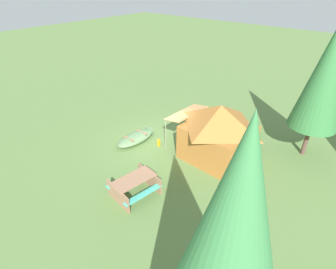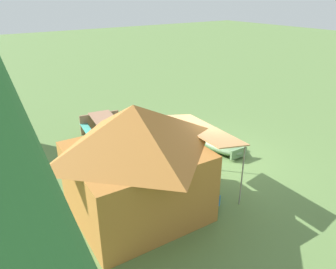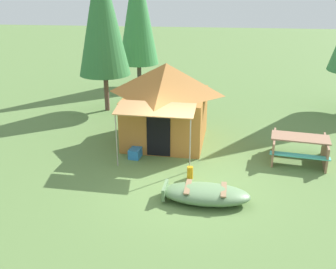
{
  "view_description": "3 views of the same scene",
  "coord_description": "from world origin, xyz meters",
  "px_view_note": "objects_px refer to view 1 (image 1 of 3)",
  "views": [
    {
      "loc": [
        8.86,
        8.17,
        7.73
      ],
      "look_at": [
        0.35,
        1.01,
        1.07
      ],
      "focal_mm": 28.85,
      "sensor_mm": 36.0,
      "label": 1
    },
    {
      "loc": [
        -6.61,
        6.09,
        4.95
      ],
      "look_at": [
        0.15,
        1.4,
        1.28
      ],
      "focal_mm": 34.21,
      "sensor_mm": 36.0,
      "label": 2
    },
    {
      "loc": [
        0.77,
        -9.83,
        5.31
      ],
      "look_at": [
        -0.6,
        1.11,
        0.97
      ],
      "focal_mm": 41.82,
      "sensor_mm": 36.0,
      "label": 3
    }
  ],
  "objects_px": {
    "beached_rowboat": "(136,138)",
    "cooler_box": "(198,137)",
    "pine_tree_back_right": "(327,75)",
    "canvas_cabin_tent": "(218,132)",
    "fuel_can": "(159,143)",
    "picnic_table": "(134,185)"
  },
  "relations": [
    {
      "from": "cooler_box",
      "to": "pine_tree_back_right",
      "type": "relative_size",
      "value": 0.07
    },
    {
      "from": "canvas_cabin_tent",
      "to": "pine_tree_back_right",
      "type": "distance_m",
      "value": 5.11
    },
    {
      "from": "beached_rowboat",
      "to": "pine_tree_back_right",
      "type": "height_order",
      "value": "pine_tree_back_right"
    },
    {
      "from": "fuel_can",
      "to": "pine_tree_back_right",
      "type": "relative_size",
      "value": 0.06
    },
    {
      "from": "beached_rowboat",
      "to": "picnic_table",
      "type": "height_order",
      "value": "picnic_table"
    },
    {
      "from": "beached_rowboat",
      "to": "pine_tree_back_right",
      "type": "bearing_deg",
      "value": 122.34
    },
    {
      "from": "cooler_box",
      "to": "pine_tree_back_right",
      "type": "xyz_separation_m",
      "value": [
        -2.23,
        4.77,
        3.91
      ]
    },
    {
      "from": "pine_tree_back_right",
      "to": "fuel_can",
      "type": "bearing_deg",
      "value": -55.66
    },
    {
      "from": "beached_rowboat",
      "to": "picnic_table",
      "type": "xyz_separation_m",
      "value": [
        2.84,
        2.86,
        0.27
      ]
    },
    {
      "from": "beached_rowboat",
      "to": "pine_tree_back_right",
      "type": "xyz_separation_m",
      "value": [
        -4.55,
        7.18,
        3.84
      ]
    },
    {
      "from": "cooler_box",
      "to": "picnic_table",
      "type": "bearing_deg",
      "value": 4.9
    },
    {
      "from": "picnic_table",
      "to": "fuel_can",
      "type": "bearing_deg",
      "value": -153.58
    },
    {
      "from": "canvas_cabin_tent",
      "to": "fuel_can",
      "type": "distance_m",
      "value": 3.24
    },
    {
      "from": "picnic_table",
      "to": "fuel_can",
      "type": "distance_m",
      "value": 3.71
    },
    {
      "from": "canvas_cabin_tent",
      "to": "fuel_can",
      "type": "bearing_deg",
      "value": -69.42
    },
    {
      "from": "canvas_cabin_tent",
      "to": "cooler_box",
      "type": "distance_m",
      "value": 2.2
    },
    {
      "from": "pine_tree_back_right",
      "to": "cooler_box",
      "type": "bearing_deg",
      "value": -64.97
    },
    {
      "from": "fuel_can",
      "to": "pine_tree_back_right",
      "type": "distance_m",
      "value": 8.2
    },
    {
      "from": "beached_rowboat",
      "to": "cooler_box",
      "type": "height_order",
      "value": "beached_rowboat"
    },
    {
      "from": "beached_rowboat",
      "to": "fuel_can",
      "type": "relative_size",
      "value": 6.44
    },
    {
      "from": "canvas_cabin_tent",
      "to": "fuel_can",
      "type": "relative_size",
      "value": 11.2
    },
    {
      "from": "cooler_box",
      "to": "fuel_can",
      "type": "distance_m",
      "value": 2.21
    }
  ]
}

